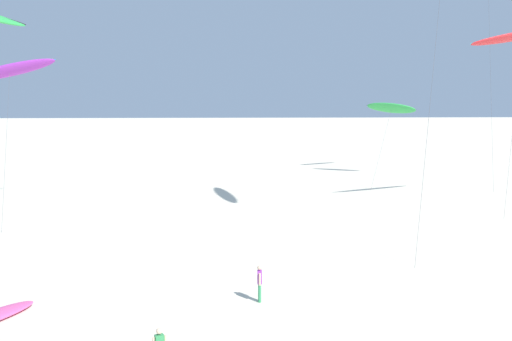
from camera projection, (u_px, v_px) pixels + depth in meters
flying_kite_0 at (10, 70)px, 47.92m from camera, size 7.41×9.35×11.84m
flying_kite_3 at (391, 108)px, 62.83m from camera, size 5.93×9.00×7.79m
person_near_left at (260, 282)px, 28.41m from camera, size 0.21×0.51×1.69m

